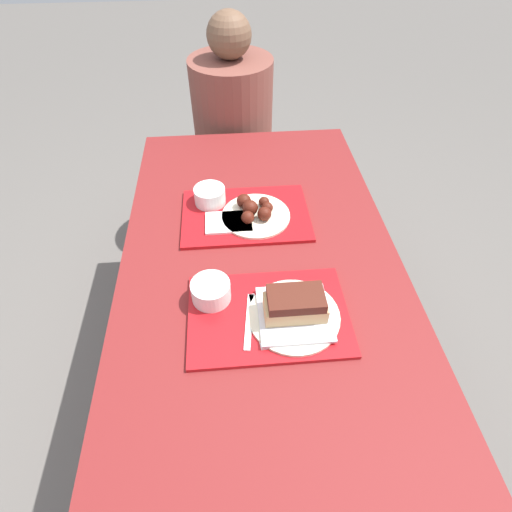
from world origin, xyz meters
The scene contains 14 objects.
ground_plane centered at (0.00, 0.00, 0.00)m, with size 12.00×12.00×0.00m, color #605B56.
picnic_table centered at (0.00, 0.00, 0.63)m, with size 0.83×1.57×0.72m.
picnic_bench_far centered at (0.00, 1.00, 0.37)m, with size 0.78×0.28×0.45m.
tray_near centered at (0.00, -0.17, 0.73)m, with size 0.41×0.28×0.01m.
tray_far centered at (-0.03, 0.24, 0.73)m, with size 0.41×0.28×0.01m.
bowl_coleslaw_near centered at (-0.15, -0.10, 0.76)m, with size 0.10×0.10×0.06m.
brisket_sandwich_plate centered at (0.06, -0.18, 0.76)m, with size 0.24×0.24×0.09m.
plastic_fork_near centered at (-0.05, -0.19, 0.73)m, with size 0.04×0.17×0.00m.
plastic_knife_near centered at (-0.03, -0.19, 0.73)m, with size 0.03×0.17×0.00m.
condiment_packet centered at (0.01, -0.10, 0.74)m, with size 0.04×0.03×0.01m.
bowl_coleslaw_far centered at (-0.15, 0.31, 0.76)m, with size 0.10×0.10×0.06m.
wings_plate_far centered at (0.00, 0.22, 0.75)m, with size 0.22×0.22×0.06m.
napkin_far centered at (-0.09, 0.20, 0.74)m, with size 0.15×0.10×0.01m.
person_seated_across centered at (-0.04, 1.00, 0.73)m, with size 0.37×0.37×0.68m.
Camera 1 is at (-0.08, -0.77, 1.58)m, focal length 28.00 mm.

